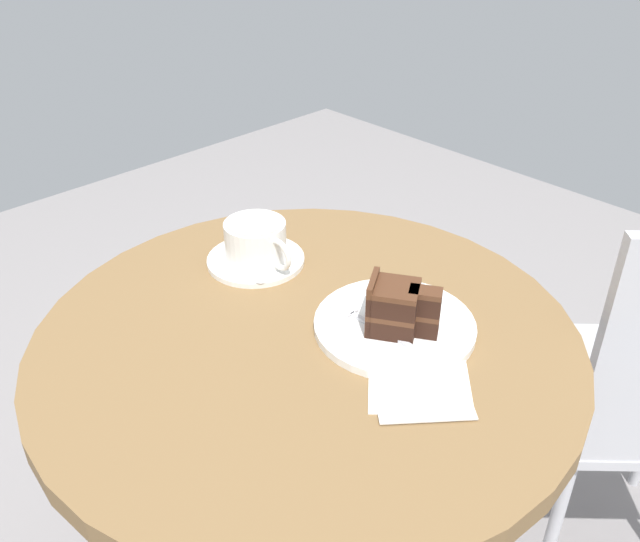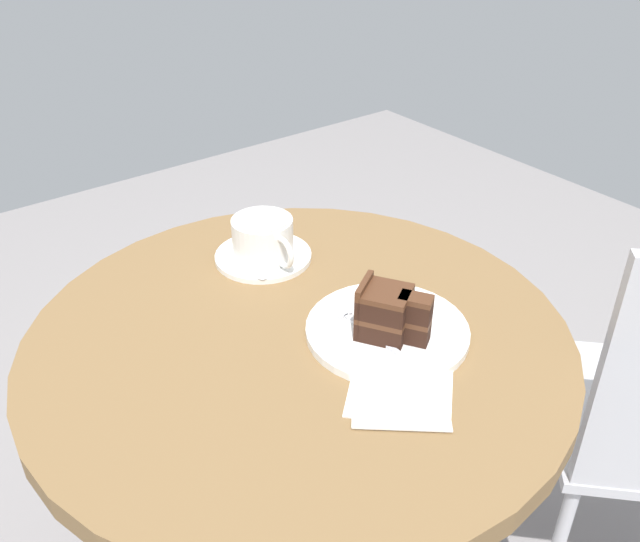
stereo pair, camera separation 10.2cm
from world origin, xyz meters
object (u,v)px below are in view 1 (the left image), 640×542
object	(u,v)px
cake_slice	(397,308)
fork	(362,320)
teaspoon	(270,272)
cake_plate	(394,325)
saucer	(256,260)
napkin	(419,384)
coffee_cup	(256,241)

from	to	relation	value
cake_slice	fork	size ratio (longest dim) A/B	0.75
fork	teaspoon	bearing A→B (deg)	1.17
fork	cake_plate	bearing A→B (deg)	-137.87
cake_slice	saucer	bearing A→B (deg)	-177.29
teaspoon	fork	size ratio (longest dim) A/B	0.74
saucer	teaspoon	bearing A→B (deg)	-14.11
saucer	napkin	bearing A→B (deg)	-6.39
napkin	saucer	bearing A→B (deg)	173.61
cake_slice	fork	bearing A→B (deg)	-157.15
cake_plate	napkin	bearing A→B (deg)	-34.21
saucer	coffee_cup	xyz separation A→B (m)	(0.01, -0.00, 0.04)
coffee_cup	napkin	world-z (taller)	coffee_cup
teaspoon	napkin	bearing A→B (deg)	72.74
coffee_cup	fork	distance (m)	0.24
napkin	teaspoon	bearing A→B (deg)	174.88
teaspoon	napkin	size ratio (longest dim) A/B	0.56
coffee_cup	fork	bearing A→B (deg)	-0.74
cake_slice	napkin	xyz separation A→B (m)	(0.09, -0.06, -0.05)
saucer	napkin	size ratio (longest dim) A/B	0.86
fork	napkin	xyz separation A→B (m)	(0.13, -0.04, -0.01)
coffee_cup	cake_slice	bearing A→B (deg)	3.31
teaspoon	coffee_cup	bearing A→B (deg)	-115.36
coffee_cup	cake_plate	xyz separation A→B (m)	(0.27, 0.03, -0.04)
cake_plate	fork	bearing A→B (deg)	-136.81
teaspoon	cake_plate	distance (m)	0.23
cake_plate	cake_slice	world-z (taller)	cake_slice
saucer	napkin	xyz separation A→B (m)	(0.38, -0.04, -0.00)
saucer	napkin	world-z (taller)	saucer
coffee_cup	cake_plate	size ratio (longest dim) A/B	0.59
saucer	cake_plate	xyz separation A→B (m)	(0.28, 0.03, 0.00)
saucer	fork	bearing A→B (deg)	-1.33
saucer	fork	size ratio (longest dim) A/B	1.13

